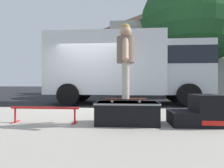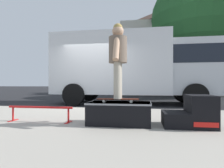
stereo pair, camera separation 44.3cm
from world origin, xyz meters
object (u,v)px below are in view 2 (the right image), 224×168
(skate_box, at_px, (119,112))
(street_tree_main, at_px, (203,21))
(grind_rail, at_px, (40,110))
(kicker_ramp, at_px, (192,113))
(skateboard, at_px, (118,99))
(box_truck, at_px, (134,66))
(skater_kid, at_px, (118,54))

(skate_box, xyz_separation_m, street_tree_main, (4.39, 10.26, 4.78))
(skate_box, distance_m, grind_rail, 1.60)
(kicker_ramp, relative_size, skateboard, 1.10)
(skate_box, distance_m, box_truck, 5.28)
(street_tree_main, bearing_deg, box_truck, -130.31)
(skateboard, height_order, street_tree_main, street_tree_main)
(skate_box, relative_size, street_tree_main, 0.14)
(skater_kid, bearing_deg, grind_rail, 179.53)
(skate_box, xyz_separation_m, box_truck, (0.01, 5.10, 1.36))
(street_tree_main, bearing_deg, skateboard, -113.18)
(street_tree_main, bearing_deg, skater_kid, -113.18)
(skate_box, xyz_separation_m, kicker_ramp, (1.30, -0.00, 0.01))
(grind_rail, relative_size, box_truck, 0.20)
(skateboard, bearing_deg, grind_rail, 179.53)
(skateboard, xyz_separation_m, box_truck, (0.03, 5.14, 1.11))
(box_truck, bearing_deg, kicker_ramp, -75.72)
(kicker_ramp, bearing_deg, grind_rail, -179.47)
(kicker_ramp, relative_size, skater_kid, 0.61)
(skater_kid, bearing_deg, skate_box, 58.98)
(grind_rail, height_order, box_truck, box_truck)
(skate_box, bearing_deg, street_tree_main, 66.85)
(skateboard, height_order, skater_kid, skater_kid)
(skater_kid, distance_m, box_truck, 5.15)
(grind_rail, height_order, street_tree_main, street_tree_main)
(street_tree_main, bearing_deg, skate_box, -113.15)
(kicker_ramp, relative_size, box_truck, 0.12)
(skate_box, distance_m, skater_kid, 1.09)
(kicker_ramp, height_order, skater_kid, skater_kid)
(kicker_ramp, xyz_separation_m, street_tree_main, (3.08, 10.26, 4.77))
(skate_box, xyz_separation_m, skater_kid, (-0.02, -0.04, 1.09))
(skateboard, relative_size, box_truck, 0.11)
(kicker_ramp, bearing_deg, skater_kid, -178.28)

